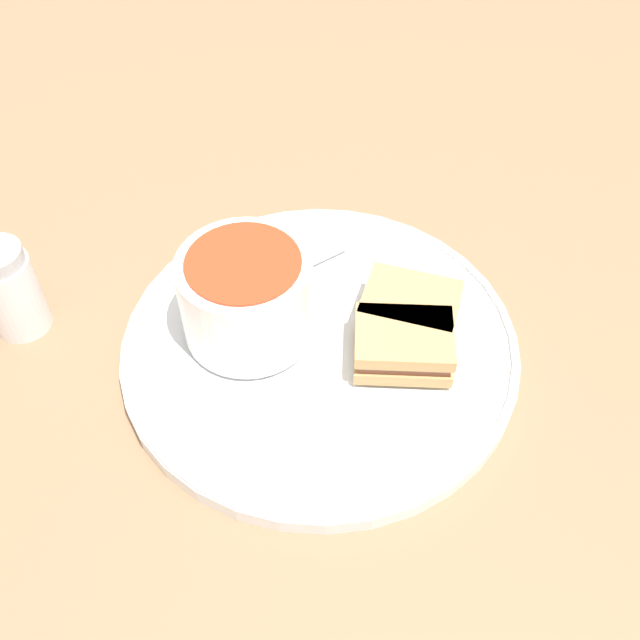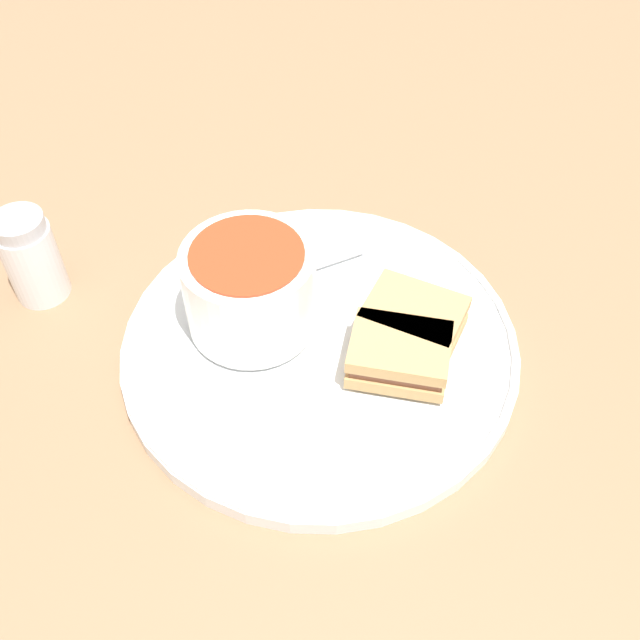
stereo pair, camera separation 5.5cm
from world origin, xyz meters
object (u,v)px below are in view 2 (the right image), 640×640
Objects in this scene: soup_bowl at (249,290)px; spoon at (269,279)px; sandwich_half_far at (413,319)px; salt_shaker at (31,257)px; sandwich_half_near at (399,354)px.

soup_bowl is 1.08× the size of spoon.
soup_bowl reaches higher than spoon.
sandwich_half_far is at bearing 129.54° from spoon.
sandwich_half_far is 0.31m from salt_shaker.
sandwich_half_near is (0.12, -0.05, 0.01)m from spoon.
salt_shaker is at bearing -172.70° from sandwich_half_far.
sandwich_half_far is 0.97× the size of salt_shaker.
sandwich_half_far is (0.12, 0.03, -0.02)m from soup_bowl.
soup_bowl is 1.28× the size of sandwich_half_far.
sandwich_half_near is 0.30m from salt_shaker.
spoon is at bearing 157.26° from sandwich_half_near.
spoon is 1.18× the size of sandwich_half_far.
sandwich_half_far reaches higher than spoon.
salt_shaker is at bearing -27.42° from spoon.
sandwich_half_near is 0.97× the size of salt_shaker.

